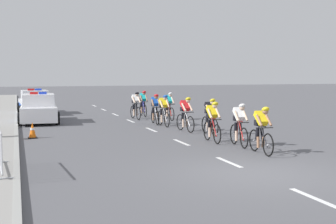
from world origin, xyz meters
TOP-DOWN VIEW (x-y plane):
  - ground_plane at (0.00, 0.00)m, footprint 160.00×160.00m
  - kerb_edge at (-5.83, 14.00)m, footprint 0.16×60.00m
  - lane_markings_centre at (0.00, 11.57)m, footprint 0.14×29.60m
  - cyclist_lead at (1.58, 2.50)m, footprint 0.43×1.72m
  - cyclist_second at (1.60, 4.07)m, footprint 0.45×1.72m
  - cyclist_third at (1.10, 5.26)m, footprint 0.42×1.72m
  - cyclist_fourth at (1.84, 7.16)m, footprint 0.42×1.72m
  - cyclist_fifth at (1.25, 8.49)m, footprint 0.45×1.72m
  - cyclist_sixth at (0.94, 10.70)m, footprint 0.42×1.72m
  - cyclist_seventh at (0.83, 11.73)m, footprint 0.44×1.72m
  - cyclist_eighth at (2.11, 13.40)m, footprint 0.42×1.72m
  - cyclist_ninth at (0.50, 14.44)m, footprint 0.44×1.72m
  - cyclist_tenth at (1.37, 16.00)m, footprint 0.42×1.72m
  - police_car_nearest at (-4.70, 14.47)m, footprint 2.15×4.47m
  - police_car_second at (-4.69, 19.78)m, footprint 2.15×4.48m
  - crowd_barrier_front at (-6.21, 1.87)m, footprint 0.65×2.32m
  - traffic_cone_near at (-5.21, 8.45)m, footprint 0.36×0.36m

SIDE VIEW (x-z plane):
  - ground_plane at x=0.00m, z-range 0.00..0.00m
  - lane_markings_centre at x=0.00m, z-range 0.00..0.01m
  - kerb_edge at x=-5.83m, z-range 0.00..0.13m
  - traffic_cone_near at x=-5.21m, z-range -0.01..0.63m
  - crowd_barrier_front at x=-6.21m, z-range 0.11..1.18m
  - police_car_nearest at x=-4.70m, z-range -0.12..1.48m
  - police_car_second at x=-4.69m, z-range -0.12..1.48m
  - cyclist_lead at x=1.58m, z-range 0.00..1.57m
  - cyclist_second at x=1.60m, z-range 0.00..1.57m
  - cyclist_third at x=1.10m, z-range 0.00..1.57m
  - cyclist_fourth at x=1.84m, z-range 0.00..1.57m
  - cyclist_fifth at x=1.25m, z-range 0.00..1.57m
  - cyclist_sixth at x=0.94m, z-range 0.00..1.57m
  - cyclist_seventh at x=0.83m, z-range 0.00..1.57m
  - cyclist_eighth at x=2.11m, z-range 0.00..1.57m
  - cyclist_ninth at x=0.50m, z-range 0.00..1.57m
  - cyclist_tenth at x=1.37m, z-range 0.00..1.57m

